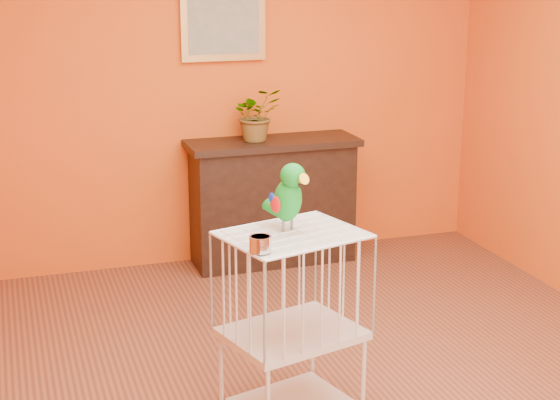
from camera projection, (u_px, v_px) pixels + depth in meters
name	position (u px, v px, depth m)	size (l,w,h in m)	color
ground	(334.00, 390.00, 4.55)	(4.50, 4.50, 0.00)	brown
room_shell	(340.00, 93.00, 4.12)	(4.50, 4.50, 4.50)	#DF5215
console_cabinet	(273.00, 201.00, 6.37)	(1.26, 0.45, 0.94)	black
potted_plant	(255.00, 120.00, 6.20)	(0.35, 0.38, 0.30)	#26722D
framed_picture	(223.00, 26.00, 6.11)	(0.62, 0.04, 0.50)	#BE8B44
birdcage	(292.00, 324.00, 4.16)	(0.73, 0.63, 0.96)	beige
feed_cup	(260.00, 244.00, 3.76)	(0.10, 0.10, 0.07)	silver
parrot	(288.00, 195.00, 4.04)	(0.19, 0.30, 0.33)	#59544C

